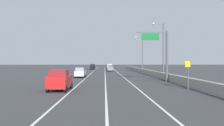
{
  "coord_description": "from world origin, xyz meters",
  "views": [
    {
      "loc": [
        -2.12,
        -7.25,
        2.98
      ],
      "look_at": [
        -0.68,
        40.63,
        2.69
      ],
      "focal_mm": 39.57,
      "sensor_mm": 36.0,
      "label": 1
    }
  ],
  "objects_px": {
    "car_white_0": "(109,67)",
    "car_black_1": "(93,67)",
    "speed_advisory_sign": "(188,73)",
    "overhead_sign_gantry": "(162,50)",
    "car_gray_2": "(110,68)",
    "car_silver_4": "(80,73)",
    "lamp_post_right_second": "(162,46)",
    "car_red_3": "(60,80)",
    "lamp_post_right_third": "(142,52)"
  },
  "relations": [
    {
      "from": "car_silver_4",
      "to": "car_gray_2",
      "type": "bearing_deg",
      "value": 77.99
    },
    {
      "from": "speed_advisory_sign",
      "to": "car_silver_4",
      "type": "height_order",
      "value": "speed_advisory_sign"
    },
    {
      "from": "car_white_0",
      "to": "speed_advisory_sign",
      "type": "bearing_deg",
      "value": -83.77
    },
    {
      "from": "lamp_post_right_second",
      "to": "car_white_0",
      "type": "height_order",
      "value": "lamp_post_right_second"
    },
    {
      "from": "car_black_1",
      "to": "car_silver_4",
      "type": "distance_m",
      "value": 44.7
    },
    {
      "from": "overhead_sign_gantry",
      "to": "lamp_post_right_second",
      "type": "distance_m",
      "value": 7.23
    },
    {
      "from": "overhead_sign_gantry",
      "to": "speed_advisory_sign",
      "type": "bearing_deg",
      "value": -87.49
    },
    {
      "from": "overhead_sign_gantry",
      "to": "lamp_post_right_second",
      "type": "relative_size",
      "value": 0.76
    },
    {
      "from": "car_red_3",
      "to": "car_silver_4",
      "type": "distance_m",
      "value": 20.33
    },
    {
      "from": "car_red_3",
      "to": "lamp_post_right_third",
      "type": "bearing_deg",
      "value": 70.5
    },
    {
      "from": "lamp_post_right_second",
      "to": "car_silver_4",
      "type": "distance_m",
      "value": 15.52
    },
    {
      "from": "overhead_sign_gantry",
      "to": "car_gray_2",
      "type": "bearing_deg",
      "value": 99.91
    },
    {
      "from": "speed_advisory_sign",
      "to": "car_silver_4",
      "type": "distance_m",
      "value": 23.85
    },
    {
      "from": "car_gray_2",
      "to": "car_red_3",
      "type": "relative_size",
      "value": 1.02
    },
    {
      "from": "lamp_post_right_third",
      "to": "lamp_post_right_second",
      "type": "bearing_deg",
      "value": -89.89
    },
    {
      "from": "car_black_1",
      "to": "car_gray_2",
      "type": "xyz_separation_m",
      "value": [
        6.08,
        -15.75,
        -0.1
      ]
    },
    {
      "from": "lamp_post_right_second",
      "to": "speed_advisory_sign",
      "type": "bearing_deg",
      "value": -94.01
    },
    {
      "from": "car_black_1",
      "to": "speed_advisory_sign",
      "type": "bearing_deg",
      "value": -78.37
    },
    {
      "from": "lamp_post_right_third",
      "to": "car_silver_4",
      "type": "distance_m",
      "value": 25.84
    },
    {
      "from": "lamp_post_right_second",
      "to": "car_white_0",
      "type": "relative_size",
      "value": 2.3
    },
    {
      "from": "lamp_post_right_third",
      "to": "car_gray_2",
      "type": "distance_m",
      "value": 12.53
    },
    {
      "from": "speed_advisory_sign",
      "to": "car_white_0",
      "type": "xyz_separation_m",
      "value": [
        -7.08,
        64.87,
        -0.73
      ]
    },
    {
      "from": "car_red_3",
      "to": "overhead_sign_gantry",
      "type": "bearing_deg",
      "value": 39.42
    },
    {
      "from": "lamp_post_right_third",
      "to": "car_black_1",
      "type": "height_order",
      "value": "lamp_post_right_third"
    },
    {
      "from": "car_white_0",
      "to": "car_silver_4",
      "type": "bearing_deg",
      "value": -97.9
    },
    {
      "from": "speed_advisory_sign",
      "to": "car_silver_4",
      "type": "relative_size",
      "value": 0.68
    },
    {
      "from": "car_gray_2",
      "to": "lamp_post_right_second",
      "type": "bearing_deg",
      "value": -75.15
    },
    {
      "from": "overhead_sign_gantry",
      "to": "car_black_1",
      "type": "relative_size",
      "value": 1.57
    },
    {
      "from": "speed_advisory_sign",
      "to": "car_gray_2",
      "type": "bearing_deg",
      "value": 98.4
    },
    {
      "from": "lamp_post_right_third",
      "to": "car_gray_2",
      "type": "relative_size",
      "value": 2.25
    },
    {
      "from": "lamp_post_right_third",
      "to": "car_white_0",
      "type": "xyz_separation_m",
      "value": [
        -8.23,
        24.26,
        -4.62
      ]
    },
    {
      "from": "overhead_sign_gantry",
      "to": "speed_advisory_sign",
      "type": "relative_size",
      "value": 2.5
    },
    {
      "from": "overhead_sign_gantry",
      "to": "lamp_post_right_third",
      "type": "height_order",
      "value": "lamp_post_right_third"
    },
    {
      "from": "car_black_1",
      "to": "car_silver_4",
      "type": "relative_size",
      "value": 1.09
    },
    {
      "from": "lamp_post_right_third",
      "to": "car_gray_2",
      "type": "bearing_deg",
      "value": 135.91
    },
    {
      "from": "lamp_post_right_second",
      "to": "car_white_0",
      "type": "distance_m",
      "value": 48.73
    },
    {
      "from": "lamp_post_right_third",
      "to": "speed_advisory_sign",
      "type": "bearing_deg",
      "value": -91.62
    },
    {
      "from": "lamp_post_right_third",
      "to": "car_white_0",
      "type": "bearing_deg",
      "value": 108.74
    },
    {
      "from": "speed_advisory_sign",
      "to": "car_silver_4",
      "type": "xyz_separation_m",
      "value": [
        -13.34,
        19.75,
        -0.83
      ]
    },
    {
      "from": "speed_advisory_sign",
      "to": "car_silver_4",
      "type": "bearing_deg",
      "value": 124.05
    },
    {
      "from": "speed_advisory_sign",
      "to": "car_red_3",
      "type": "height_order",
      "value": "speed_advisory_sign"
    },
    {
      "from": "overhead_sign_gantry",
      "to": "car_silver_4",
      "type": "bearing_deg",
      "value": 143.2
    },
    {
      "from": "car_white_0",
      "to": "car_gray_2",
      "type": "relative_size",
      "value": 0.98
    },
    {
      "from": "car_white_0",
      "to": "car_silver_4",
      "type": "relative_size",
      "value": 0.97
    },
    {
      "from": "speed_advisory_sign",
      "to": "car_black_1",
      "type": "relative_size",
      "value": 0.63
    },
    {
      "from": "lamp_post_right_second",
      "to": "car_silver_4",
      "type": "xyz_separation_m",
      "value": [
        -14.54,
        2.67,
        -4.71
      ]
    },
    {
      "from": "lamp_post_right_second",
      "to": "car_white_0",
      "type": "bearing_deg",
      "value": 99.83
    },
    {
      "from": "car_white_0",
      "to": "car_black_1",
      "type": "bearing_deg",
      "value": -176.02
    },
    {
      "from": "overhead_sign_gantry",
      "to": "car_white_0",
      "type": "relative_size",
      "value": 1.76
    },
    {
      "from": "car_white_0",
      "to": "car_black_1",
      "type": "xyz_separation_m",
      "value": [
        -6.19,
        -0.43,
        -0.01
      ]
    }
  ]
}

